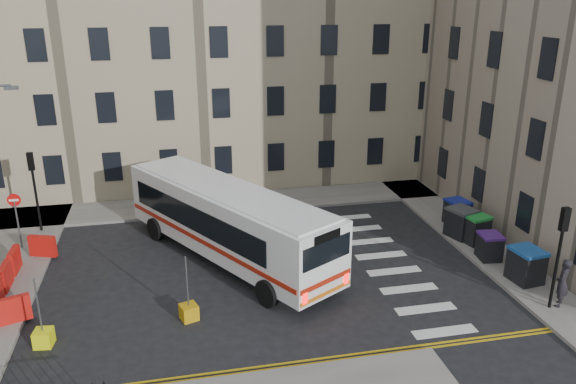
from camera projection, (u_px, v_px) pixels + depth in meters
name	position (u px, v px, depth m)	size (l,w,h in m)	color
ground	(299.00, 267.00, 25.02)	(120.00, 120.00, 0.00)	black
pavement_north	(162.00, 208.00, 31.74)	(36.00, 3.20, 0.15)	slate
pavement_east	(444.00, 217.00, 30.45)	(2.40, 26.00, 0.15)	slate
terrace_north	(135.00, 43.00, 35.04)	(38.30, 10.80, 17.20)	tan
traffic_light_east	(561.00, 243.00, 20.69)	(0.28, 0.22, 4.10)	black
traffic_light_nw	(34.00, 179.00, 27.69)	(0.28, 0.22, 4.10)	black
no_entry_north	(16.00, 210.00, 26.01)	(0.60, 0.08, 3.00)	#595B5E
roadworks_barriers	(15.00, 276.00, 22.94)	(1.66, 6.26, 1.00)	red
bus	(227.00, 219.00, 25.24)	(8.65, 12.08, 3.37)	white
wheelie_bin_a	(526.00, 265.00, 23.33)	(1.29, 1.43, 1.45)	black
wheelie_bin_b	(489.00, 246.00, 25.34)	(1.06, 1.18, 1.20)	black
wheelie_bin_c	(474.00, 228.00, 27.05)	(1.35, 1.47, 1.40)	black
wheelie_bin_d	(461.00, 222.00, 27.64)	(1.50, 1.61, 1.46)	black
wheelie_bin_e	(457.00, 212.00, 29.15)	(1.22, 1.34, 1.31)	black
pedestrian	(562.00, 283.00, 21.39)	(0.72, 0.47, 1.96)	black
bollard_yellow	(44.00, 338.00, 19.40)	(0.60, 0.60, 0.60)	#EEF30D
bollard_chevron	(189.00, 312.00, 20.97)	(0.60, 0.60, 0.60)	#BF8B0B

